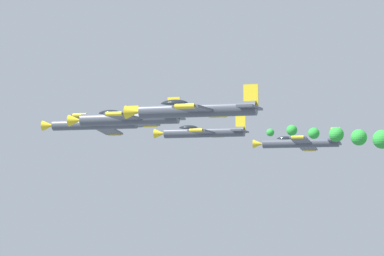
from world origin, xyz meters
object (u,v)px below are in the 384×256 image
object	(u,v)px
airplane_left_inner	(127,119)
airplane_left_outer	(195,110)
airplane_right_outer	(299,143)
airplane_lead	(93,124)
airplane_right_inner	(203,132)

from	to	relation	value
airplane_left_inner	airplane_left_outer	world-z (taller)	airplane_left_inner
airplane_left_inner	airplane_right_outer	distance (m)	32.32
airplane_left_inner	airplane_right_outer	xyz separation A→B (m)	(30.70, -10.10, -0.19)
airplane_left_inner	airplane_right_outer	size ratio (longest dim) A/B	1.00
airplane_lead	airplane_right_outer	xyz separation A→B (m)	(20.91, -17.47, -0.80)
airplane_lead	airplane_left_inner	distance (m)	12.27
airplane_lead	airplane_left_inner	size ratio (longest dim) A/B	1.00
airplane_left_inner	airplane_left_outer	xyz separation A→B (m)	(-9.01, -8.81, -0.45)
airplane_right_inner	airplane_left_outer	distance (m)	30.00
airplane_right_outer	airplane_left_outer	bearing A→B (deg)	178.14
airplane_left_inner	airplane_left_outer	bearing A→B (deg)	-135.66
airplane_right_inner	airplane_left_outer	xyz separation A→B (m)	(-29.02, -7.56, -0.85)
airplane_left_inner	airplane_right_outer	bearing A→B (deg)	-18.21
airplane_right_outer	airplane_right_inner	bearing A→B (deg)	140.37
airplane_left_inner	airplane_left_outer	distance (m)	12.61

